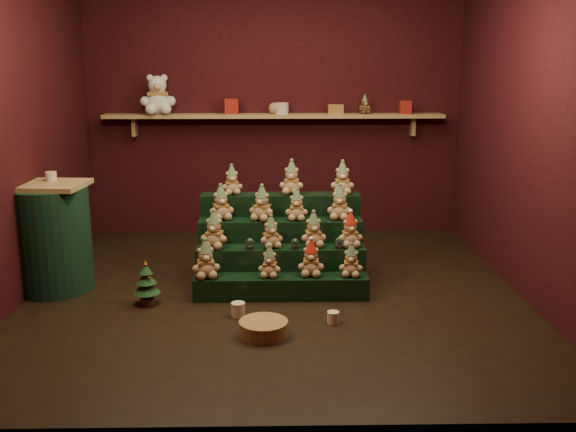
{
  "coord_description": "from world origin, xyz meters",
  "views": [
    {
      "loc": [
        0.01,
        -5.0,
        1.84
      ],
      "look_at": [
        0.11,
        0.25,
        0.59
      ],
      "focal_mm": 40.0,
      "sensor_mm": 36.0,
      "label": 1
    }
  ],
  "objects_px": {
    "mug_right": "(333,317)",
    "mug_left": "(238,309)",
    "riser_tier_front": "(281,287)",
    "snow_globe_b": "(295,244)",
    "wicker_basket": "(264,328)",
    "brown_bear": "(365,105)",
    "side_table": "(52,237)",
    "white_bear": "(157,89)",
    "mini_christmas_tree": "(146,283)",
    "snow_globe_a": "(250,244)",
    "snow_globe_c": "(339,243)"
  },
  "relations": [
    {
      "from": "snow_globe_b",
      "to": "white_bear",
      "type": "height_order",
      "value": "white_bear"
    },
    {
      "from": "wicker_basket",
      "to": "white_bear",
      "type": "bearing_deg",
      "value": 112.94
    },
    {
      "from": "mug_left",
      "to": "wicker_basket",
      "type": "distance_m",
      "value": 0.41
    },
    {
      "from": "snow_globe_a",
      "to": "snow_globe_b",
      "type": "relative_size",
      "value": 1.06
    },
    {
      "from": "riser_tier_front",
      "to": "mini_christmas_tree",
      "type": "relative_size",
      "value": 3.91
    },
    {
      "from": "mini_christmas_tree",
      "to": "mug_left",
      "type": "height_order",
      "value": "mini_christmas_tree"
    },
    {
      "from": "mug_right",
      "to": "wicker_basket",
      "type": "distance_m",
      "value": 0.54
    },
    {
      "from": "mini_christmas_tree",
      "to": "snow_globe_b",
      "type": "bearing_deg",
      "value": 13.82
    },
    {
      "from": "snow_globe_b",
      "to": "snow_globe_c",
      "type": "distance_m",
      "value": 0.36
    },
    {
      "from": "mug_right",
      "to": "riser_tier_front",
      "type": "bearing_deg",
      "value": 124.88
    },
    {
      "from": "snow_globe_a",
      "to": "mug_right",
      "type": "bearing_deg",
      "value": -47.97
    },
    {
      "from": "mug_right",
      "to": "white_bear",
      "type": "distance_m",
      "value": 3.35
    },
    {
      "from": "mini_christmas_tree",
      "to": "snow_globe_a",
      "type": "bearing_deg",
      "value": 19.8
    },
    {
      "from": "mini_christmas_tree",
      "to": "wicker_basket",
      "type": "bearing_deg",
      "value": -33.62
    },
    {
      "from": "riser_tier_front",
      "to": "white_bear",
      "type": "relative_size",
      "value": 2.71
    },
    {
      "from": "side_table",
      "to": "brown_bear",
      "type": "height_order",
      "value": "brown_bear"
    },
    {
      "from": "snow_globe_c",
      "to": "mug_right",
      "type": "height_order",
      "value": "snow_globe_c"
    },
    {
      "from": "riser_tier_front",
      "to": "white_bear",
      "type": "bearing_deg",
      "value": 123.04
    },
    {
      "from": "mini_christmas_tree",
      "to": "riser_tier_front",
      "type": "bearing_deg",
      "value": 6.92
    },
    {
      "from": "brown_bear",
      "to": "mug_right",
      "type": "bearing_deg",
      "value": -122.42
    },
    {
      "from": "snow_globe_a",
      "to": "mug_right",
      "type": "distance_m",
      "value": 1.0
    },
    {
      "from": "white_bear",
      "to": "brown_bear",
      "type": "xyz_separation_m",
      "value": [
        2.18,
        0.0,
        -0.16
      ]
    },
    {
      "from": "riser_tier_front",
      "to": "snow_globe_c",
      "type": "relative_size",
      "value": 14.74
    },
    {
      "from": "wicker_basket",
      "to": "mini_christmas_tree",
      "type": "bearing_deg",
      "value": 146.38
    },
    {
      "from": "side_table",
      "to": "wicker_basket",
      "type": "xyz_separation_m",
      "value": [
        1.76,
        -0.98,
        -0.39
      ]
    },
    {
      "from": "snow_globe_b",
      "to": "snow_globe_c",
      "type": "xyz_separation_m",
      "value": [
        0.36,
        0.0,
        0.0
      ]
    },
    {
      "from": "mug_left",
      "to": "brown_bear",
      "type": "distance_m",
      "value": 2.97
    },
    {
      "from": "riser_tier_front",
      "to": "snow_globe_a",
      "type": "relative_size",
      "value": 14.77
    },
    {
      "from": "snow_globe_b",
      "to": "mug_right",
      "type": "distance_m",
      "value": 0.82
    },
    {
      "from": "snow_globe_c",
      "to": "mini_christmas_tree",
      "type": "relative_size",
      "value": 0.27
    },
    {
      "from": "riser_tier_front",
      "to": "snow_globe_b",
      "type": "distance_m",
      "value": 0.37
    },
    {
      "from": "brown_bear",
      "to": "side_table",
      "type": "bearing_deg",
      "value": -168.8
    },
    {
      "from": "mug_right",
      "to": "mug_left",
      "type": "bearing_deg",
      "value": 167.87
    },
    {
      "from": "mini_christmas_tree",
      "to": "white_bear",
      "type": "xyz_separation_m",
      "value": [
        -0.22,
        2.08,
        1.4
      ]
    },
    {
      "from": "riser_tier_front",
      "to": "snow_globe_c",
      "type": "distance_m",
      "value": 0.59
    },
    {
      "from": "snow_globe_b",
      "to": "mug_right",
      "type": "xyz_separation_m",
      "value": [
        0.26,
        -0.69,
        -0.36
      ]
    },
    {
      "from": "side_table",
      "to": "mug_left",
      "type": "distance_m",
      "value": 1.73
    },
    {
      "from": "mini_christmas_tree",
      "to": "brown_bear",
      "type": "relative_size",
      "value": 1.84
    },
    {
      "from": "riser_tier_front",
      "to": "white_bear",
      "type": "height_order",
      "value": "white_bear"
    },
    {
      "from": "mug_left",
      "to": "brown_bear",
      "type": "height_order",
      "value": "brown_bear"
    },
    {
      "from": "white_bear",
      "to": "brown_bear",
      "type": "height_order",
      "value": "white_bear"
    },
    {
      "from": "snow_globe_b",
      "to": "mug_right",
      "type": "height_order",
      "value": "snow_globe_b"
    },
    {
      "from": "mini_christmas_tree",
      "to": "white_bear",
      "type": "relative_size",
      "value": 0.69
    },
    {
      "from": "riser_tier_front",
      "to": "side_table",
      "type": "bearing_deg",
      "value": 172.74
    },
    {
      "from": "riser_tier_front",
      "to": "wicker_basket",
      "type": "height_order",
      "value": "riser_tier_front"
    },
    {
      "from": "mini_christmas_tree",
      "to": "mug_right",
      "type": "distance_m",
      "value": 1.49
    },
    {
      "from": "mug_left",
      "to": "riser_tier_front",
      "type": "bearing_deg",
      "value": 49.71
    },
    {
      "from": "mini_christmas_tree",
      "to": "mug_right",
      "type": "relative_size",
      "value": 4.06
    },
    {
      "from": "snow_globe_b",
      "to": "brown_bear",
      "type": "bearing_deg",
      "value": 66.26
    },
    {
      "from": "snow_globe_c",
      "to": "side_table",
      "type": "distance_m",
      "value": 2.36
    }
  ]
}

